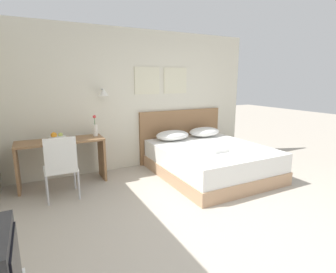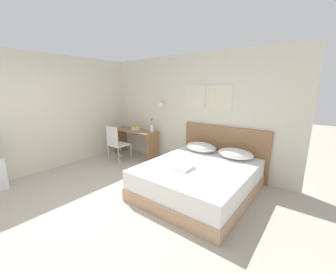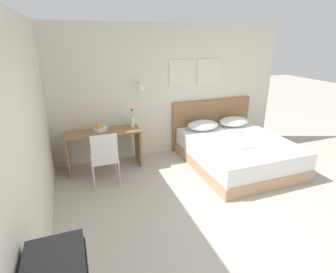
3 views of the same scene
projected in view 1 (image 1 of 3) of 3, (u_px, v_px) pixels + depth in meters
name	position (u px, v px, depth m)	size (l,w,h in m)	color
ground_plane	(223.00, 242.00, 2.82)	(24.00, 24.00, 0.00)	#B2A899
wall_back	(130.00, 100.00, 5.05)	(5.30, 0.31, 2.65)	beige
bed	(210.00, 160.00, 4.80)	(1.79, 2.09, 0.54)	tan
headboard	(181.00, 135.00, 5.67)	(1.91, 0.06, 1.09)	#8E6642
pillow_left	(173.00, 135.00, 5.20)	(0.69, 0.47, 0.19)	white
pillow_right	(204.00, 132.00, 5.55)	(0.69, 0.47, 0.19)	white
folded_towel_near_foot	(216.00, 149.00, 4.41)	(0.29, 0.31, 0.06)	white
desk	(62.00, 153.00, 4.30)	(1.35, 0.48, 0.76)	#8E6642
desk_chair	(61.00, 164.00, 3.72)	(0.46, 0.46, 0.95)	white
fruit_bowl	(57.00, 137.00, 4.27)	(0.26, 0.26, 0.13)	silver
flower_vase	(95.00, 129.00, 4.53)	(0.08, 0.08, 0.37)	silver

